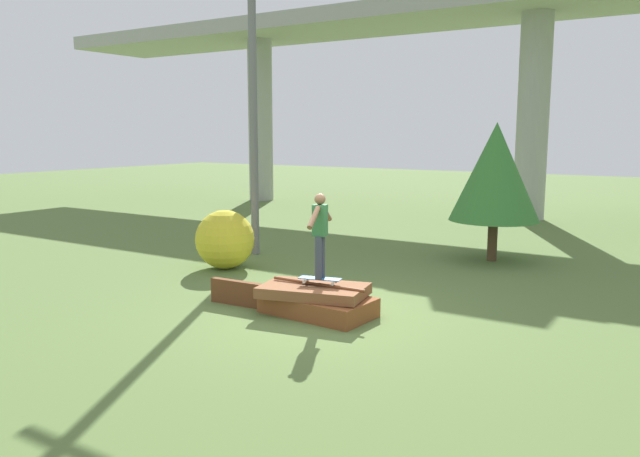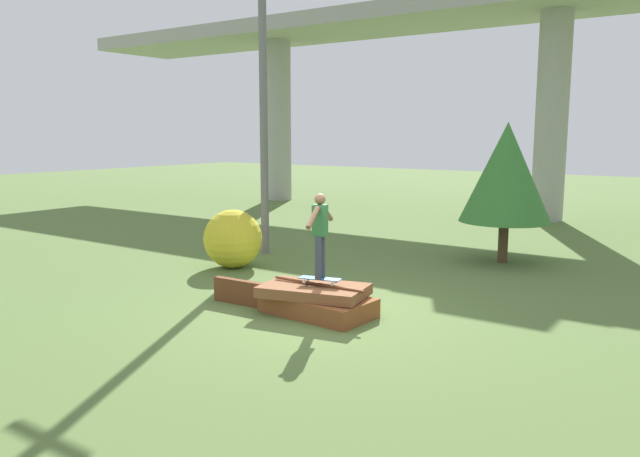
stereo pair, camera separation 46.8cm
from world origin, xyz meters
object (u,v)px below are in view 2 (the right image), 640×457
Objects in this scene: skateboard at (320,279)px; utility_pole at (263,91)px; bush_yellow_flowering at (233,239)px; skater at (320,230)px; tree_behind_left at (506,173)px.

skateboard is 6.67m from utility_pole.
utility_pole reaches higher than bush_yellow_flowering.
bush_yellow_flowering is (-3.83, 1.98, 0.04)m from skateboard.
bush_yellow_flowering reaches higher than skateboard.
skateboard is 4.31m from bush_yellow_flowering.
skater is at bearing -27.31° from bush_yellow_flowering.
skateboard is at bearing 176.42° from skater.
utility_pole is (-4.31, 3.70, 2.66)m from skater.
skater is 6.27m from utility_pole.
tree_behind_left is (5.40, 2.42, -1.97)m from utility_pole.
utility_pole is at bearing 139.30° from skateboard.
tree_behind_left reaches higher than skateboard.
tree_behind_left is at bearing 79.89° from skateboard.
tree_behind_left is 2.48× the size of bush_yellow_flowering.
bush_yellow_flowering is (-4.92, -4.15, -1.49)m from tree_behind_left.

